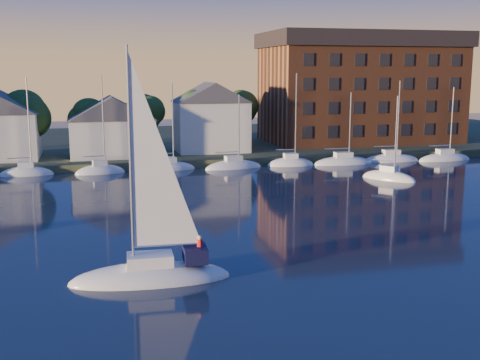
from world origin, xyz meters
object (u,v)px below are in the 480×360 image
object	(u,v)px
clubhouse_east	(211,116)
drifting_sailboat_right	(389,179)
condo_block	(360,87)
hero_sailboat	(153,270)
clubhouse_centre	(112,126)

from	to	relation	value
clubhouse_east	drifting_sailboat_right	xyz separation A→B (m)	(16.38, -22.63, -5.90)
clubhouse_east	condo_block	bearing A→B (deg)	12.89
hero_sailboat	drifting_sailboat_right	bearing A→B (deg)	-134.86
hero_sailboat	clubhouse_centre	bearing A→B (deg)	-86.77
clubhouse_centre	condo_block	bearing A→B (deg)	11.24
clubhouse_east	hero_sailboat	world-z (taller)	hero_sailboat
clubhouse_centre	clubhouse_east	xyz separation A→B (m)	(14.00, 2.00, 0.87)
clubhouse_centre	drifting_sailboat_right	world-z (taller)	drifting_sailboat_right
condo_block	hero_sailboat	world-z (taller)	condo_block
clubhouse_east	condo_block	xyz separation A→B (m)	(26.00, 5.95, 3.79)
hero_sailboat	clubhouse_east	bearing A→B (deg)	-102.45
drifting_sailboat_right	hero_sailboat	bearing A→B (deg)	-83.71
clubhouse_centre	clubhouse_east	distance (m)	14.17
clubhouse_east	drifting_sailboat_right	distance (m)	28.56
clubhouse_east	drifting_sailboat_right	size ratio (longest dim) A/B	0.98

